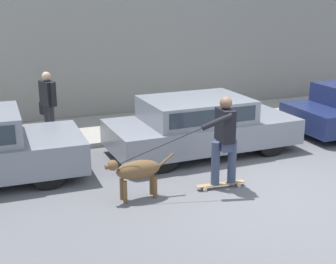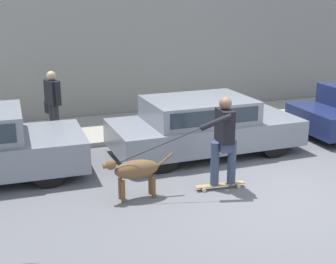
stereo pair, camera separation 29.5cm
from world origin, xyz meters
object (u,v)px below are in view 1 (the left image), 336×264
Objects in this scene: dog at (137,171)px; pedestrian_with_bag at (48,102)px; parked_car_1 at (200,126)px; skateboarder at (224,137)px.

dog is 3.93m from pedestrian_with_bag.
pedestrian_with_bag is at bearing 144.90° from parked_car_1.
parked_car_1 is at bearing -140.40° from dog.
skateboarder reaches higher than parked_car_1.
skateboarder is at bearing 174.04° from dog.
dog is at bearing -139.63° from parked_car_1.
dog is at bearing -95.80° from pedestrian_with_bag.
parked_car_1 is 3.34× the size of dog.
dog is 1.64m from skateboarder.
skateboarder is 1.55× the size of pedestrian_with_bag.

